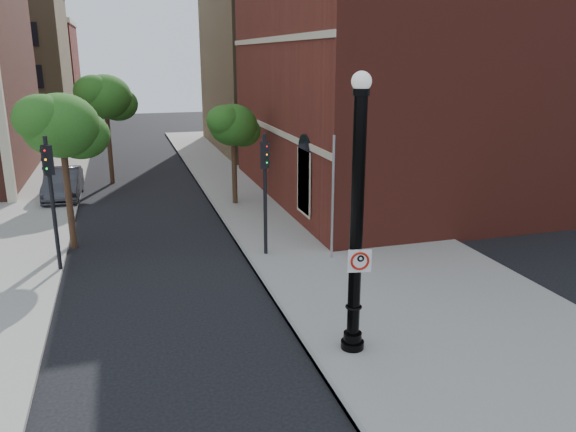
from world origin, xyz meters
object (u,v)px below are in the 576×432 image
object	(u,v)px
traffic_signal_left	(50,183)
traffic_signal_right	(265,175)
lamppost	(356,232)
parked_car	(63,184)
no_parking_sign	(360,261)

from	to	relation	value
traffic_signal_left	traffic_signal_right	world-z (taller)	traffic_signal_left
lamppost	parked_car	bearing A→B (deg)	113.53
traffic_signal_left	no_parking_sign	bearing A→B (deg)	-71.49
traffic_signal_left	traffic_signal_right	size ratio (longest dim) A/B	1.03
parked_car	traffic_signal_left	bearing A→B (deg)	-85.07
lamppost	no_parking_sign	world-z (taller)	lamppost
lamppost	parked_car	size ratio (longest dim) A/B	1.44
lamppost	parked_car	xyz separation A→B (m)	(-7.80, 17.92, -2.26)
parked_car	lamppost	bearing A→B (deg)	-65.23
no_parking_sign	traffic_signal_right	bearing A→B (deg)	104.23
no_parking_sign	traffic_signal_left	xyz separation A→B (m)	(-7.16, 7.63, 0.62)
lamppost	traffic_signal_left	xyz separation A→B (m)	(-7.13, 7.47, -0.01)
no_parking_sign	parked_car	size ratio (longest dim) A/B	0.12
no_parking_sign	traffic_signal_left	world-z (taller)	traffic_signal_left
no_parking_sign	traffic_signal_right	distance (m)	7.18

